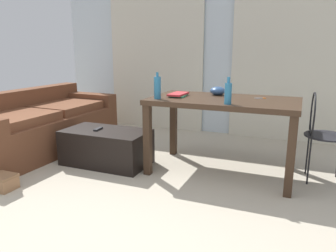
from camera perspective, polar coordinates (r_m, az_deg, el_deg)
The scene contains 13 objects.
ground_plane at distance 3.25m, azimuth -0.42°, elevation -9.14°, with size 7.67×7.67×0.00m, color #B2A893.
wall_back at distance 4.90m, azimuth 8.95°, elevation 13.31°, with size 5.09×0.10×2.49m, color silver.
curtains at distance 4.82m, azimuth 8.64°, elevation 11.75°, with size 3.48×0.03×2.23m.
couch at distance 4.37m, azimuth -21.62°, elevation -0.01°, with size 0.97×2.06×0.73m.
coffee_table at distance 3.65m, azimuth -10.71°, elevation -3.64°, with size 0.93×0.51×0.38m.
craft_table at distance 3.28m, azimuth 9.65°, elevation 3.03°, with size 1.44×0.80×0.76m.
wire_chair at distance 3.37m, azimuth 25.04°, elevation -0.17°, with size 0.40×0.41×0.86m.
bottle_near at distance 2.93m, azimuth 10.46°, elevation 5.68°, with size 0.06×0.06×0.24m.
bottle_far at distance 3.19m, azimuth -1.86°, elevation 6.74°, with size 0.07×0.07×0.26m.
bowl at distance 3.50m, azimuth 8.69°, elevation 6.10°, with size 0.16×0.16×0.09m, color #2D4C7A.
book_stack at distance 3.37m, azimuth 1.81°, elevation 5.51°, with size 0.18×0.28×0.03m.
scissors at distance 3.36m, azimuth 16.08°, elevation 4.71°, with size 0.11×0.09×0.00m.
tv_remote_primary at distance 3.63m, azimuth -12.11°, elevation -0.52°, with size 0.04×0.14×0.02m, color #232326.
Camera 1 is at (1.17, -1.56, 1.25)m, focal length 34.85 mm.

